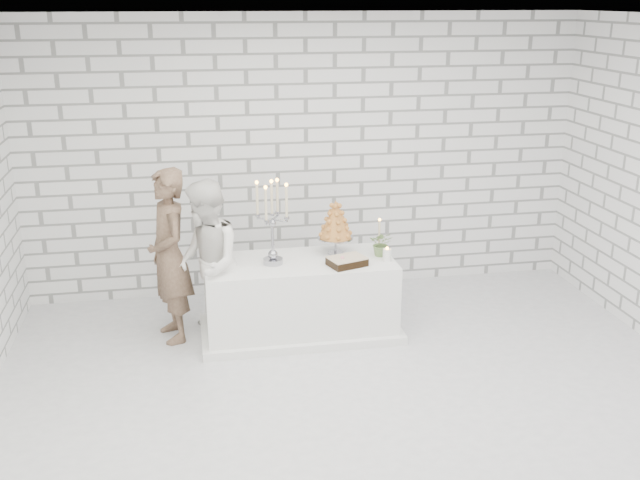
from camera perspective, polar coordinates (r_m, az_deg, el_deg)
The scene contains 13 objects.
ground at distance 6.16m, azimuth 2.91°, elevation -12.21°, with size 6.00×5.00×0.01m, color silver.
ceiling at distance 5.30m, azimuth 3.45°, elevation 16.94°, with size 6.00×5.00×0.01m, color white.
wall_back at distance 7.92m, azimuth -1.09°, elevation 6.52°, with size 6.00×0.01×3.00m, color white.
wall_front at distance 3.36m, azimuth 13.37°, elevation -11.27°, with size 6.00×0.01×3.00m, color white.
cake_table at distance 7.09m, azimuth -1.59°, elevation -4.49°, with size 1.80×0.80×0.75m, color white.
groom at distance 6.97m, azimuth -11.68°, elevation -1.22°, with size 0.61×0.40×1.67m, color brown.
bride at distance 6.83m, azimuth -8.86°, elevation -1.89°, with size 0.77×0.60×1.58m, color white.
candelabra at distance 6.76m, azimuth -3.75°, elevation 1.38°, with size 0.33×0.33×0.81m, color #94949D, non-canonical shape.
croquembouche at distance 7.06m, azimuth 1.22°, elevation 1.02°, with size 0.35×0.35×0.54m, color #965A26, non-canonical shape.
chocolate_cake at distance 6.82m, azimuth 2.12°, elevation -1.67°, with size 0.33×0.24×0.08m, color black.
pillar_candle at distance 6.96m, azimuth 5.25°, elevation -1.18°, with size 0.08×0.08×0.12m, color white.
extra_taper at distance 7.17m, azimuth 4.64°, elevation 0.30°, with size 0.06×0.06×0.32m, color beige.
flowers at distance 7.07m, azimuth 4.83°, elevation -0.27°, with size 0.23×0.20×0.25m, color #47743F.
Camera 1 is at (-1.26, -5.15, 3.14)m, focal length 41.01 mm.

